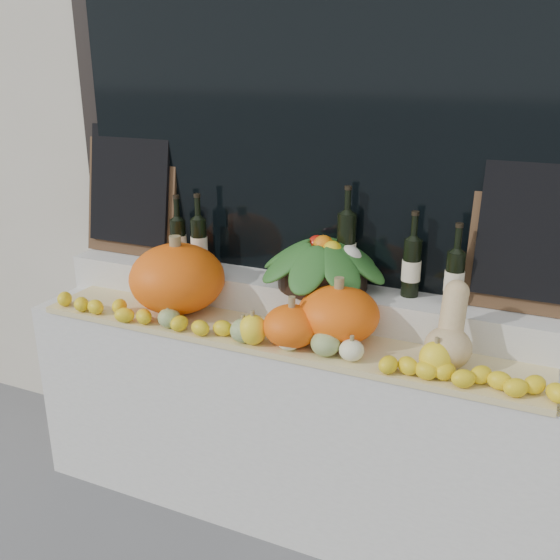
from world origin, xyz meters
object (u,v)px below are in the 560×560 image
object	(u,v)px
produce_bowl	(323,262)
pumpkin_left	(177,278)
pumpkin_right	(338,314)
butternut_squash	(450,335)
wine_bottle_tall	(346,249)

from	to	relation	value
produce_bowl	pumpkin_left	bearing A→B (deg)	-160.81
pumpkin_right	produce_bowl	distance (m)	0.29
pumpkin_left	pumpkin_right	distance (m)	0.74
pumpkin_left	produce_bowl	size ratio (longest dim) A/B	0.71
pumpkin_right	butternut_squash	distance (m)	0.43
butternut_squash	wine_bottle_tall	size ratio (longest dim) A/B	0.71
pumpkin_left	pumpkin_right	size ratio (longest dim) A/B	1.28
butternut_squash	pumpkin_right	bearing A→B (deg)	175.86
pumpkin_right	produce_bowl	bearing A→B (deg)	124.40
pumpkin_right	wine_bottle_tall	size ratio (longest dim) A/B	0.75
pumpkin_left	produce_bowl	xyz separation A→B (m)	(0.59, 0.21, 0.09)
pumpkin_left	produce_bowl	bearing A→B (deg)	19.19
pumpkin_left	wine_bottle_tall	bearing A→B (deg)	20.72
butternut_squash	wine_bottle_tall	distance (m)	0.60
pumpkin_right	pumpkin_left	bearing A→B (deg)	179.57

